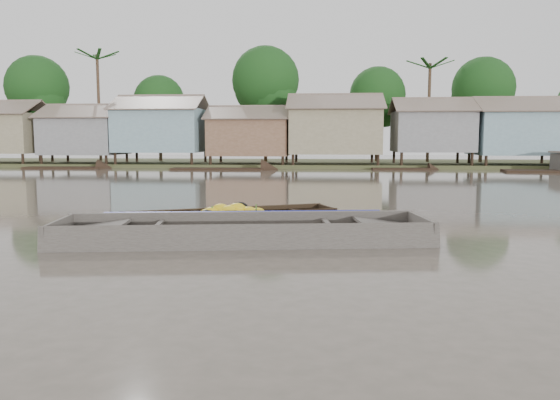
{
  "coord_description": "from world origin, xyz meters",
  "views": [
    {
      "loc": [
        1.64,
        -11.12,
        2.12
      ],
      "look_at": [
        0.73,
        0.51,
        0.8
      ],
      "focal_mm": 35.0,
      "sensor_mm": 36.0,
      "label": 1
    }
  ],
  "objects": [
    {
      "name": "viewer_boat",
      "position": [
        0.02,
        -0.0,
        0.06
      ],
      "size": [
        7.87,
        3.03,
        0.62
      ],
      "rotation": [
        0.0,
        0.0,
        0.14
      ],
      "color": "#3E3834",
      "rests_on": "ground"
    },
    {
      "name": "banana_boat",
      "position": [
        -0.7,
        2.07,
        0.14
      ],
      "size": [
        5.34,
        3.27,
        0.73
      ],
      "rotation": [
        0.0,
        0.0,
        0.41
      ],
      "color": "black",
      "rests_on": "ground"
    },
    {
      "name": "distant_boats",
      "position": [
        12.86,
        23.94,
        0.21
      ],
      "size": [
        45.26,
        15.33,
        1.38
      ],
      "color": "black",
      "rests_on": "ground"
    },
    {
      "name": "ground",
      "position": [
        0.0,
        0.0,
        0.0
      ],
      "size": [
        120.0,
        120.0,
        0.0
      ],
      "primitive_type": "plane",
      "color": "#4D473B",
      "rests_on": "ground"
    },
    {
      "name": "riverbank",
      "position": [
        3.03,
        31.86,
        3.07
      ],
      "size": [
        120.0,
        12.47,
        10.22
      ],
      "color": "#384723",
      "rests_on": "ground"
    }
  ]
}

